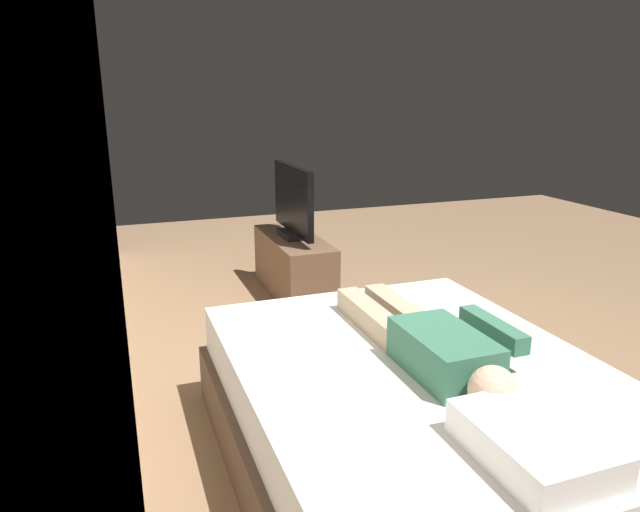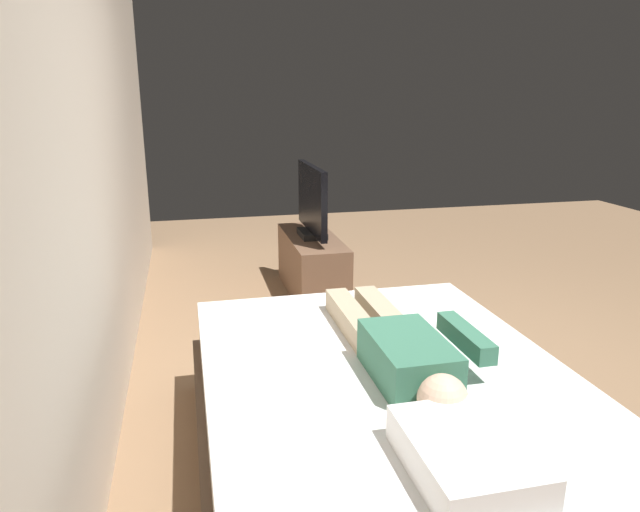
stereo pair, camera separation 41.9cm
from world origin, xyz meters
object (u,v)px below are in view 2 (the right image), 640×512
Objects in this scene: remote at (469,339)px; bed at (385,427)px; tv_stand at (312,265)px; person at (400,347)px; tv at (312,203)px; pillow at (466,456)px.

bed is at bearing 110.96° from remote.
remote reaches higher than tv_stand.
person reaches higher than bed.
tv reaches higher than bed.
person reaches higher than remote.
person is 2.46m from tv.
bed is at bearing 174.91° from tv_stand.
tv is (3.19, -0.22, 0.18)m from pillow.
remote is at bearing -27.85° from pillow.
pillow is at bearing 174.96° from person.
tv is (2.45, -0.16, 0.16)m from person.
bed is at bearing 113.93° from person.
tv is at bearing 0.00° from tv_stand.
remote reaches higher than bed.
bed is 0.58m from remote.
tv_stand is at bearing 0.00° from tv.
tv is (2.30, 0.25, 0.24)m from remote.
tv_stand is at bearing -3.96° from pillow.
pillow is at bearing 176.04° from tv_stand.
person is at bearing 176.36° from tv_stand.
remote is (0.15, -0.40, -0.07)m from person.
tv_stand is 0.53m from tv.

